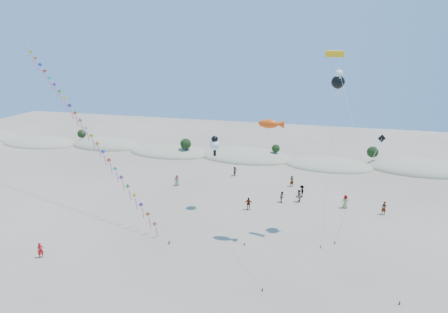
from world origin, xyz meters
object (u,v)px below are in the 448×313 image
at_px(kite_train, 84,126).
at_px(fish_kite, 271,124).
at_px(parafoil_kite, 337,61).
at_px(flyer_foreground, 40,250).

xyz_separation_m(kite_train, fish_kite, (25.34, -2.84, 2.17)).
height_order(kite_train, fish_kite, kite_train).
height_order(kite_train, parafoil_kite, kite_train).
bearing_deg(parafoil_kite, fish_kite, -157.99).
bearing_deg(parafoil_kite, kite_train, 179.47).
distance_m(parafoil_kite, flyer_foreground, 37.35).
bearing_deg(fish_kite, parafoil_kite, 22.01).
height_order(kite_train, flyer_foreground, kite_train).
distance_m(kite_train, fish_kite, 25.59).
bearing_deg(flyer_foreground, fish_kite, -22.19).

